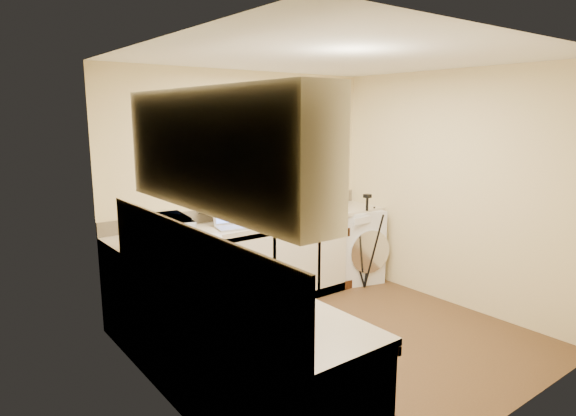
{
  "coord_description": "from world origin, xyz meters",
  "views": [
    {
      "loc": [
        -2.85,
        -2.97,
        2.01
      ],
      "look_at": [
        -0.15,
        0.55,
        1.15
      ],
      "focal_mm": 30.62,
      "sensor_mm": 36.0,
      "label": 1
    }
  ],
  "objects_px": {
    "plant_a": "(222,194)",
    "plant_b": "(243,192)",
    "washing_machine": "(351,244)",
    "soap_bottle_green": "(309,185)",
    "laptop": "(232,220)",
    "soap_bottle_clear": "(317,186)",
    "dish_rack": "(321,208)",
    "microwave": "(166,236)",
    "kettle": "(211,253)",
    "glass_jug": "(295,300)",
    "steel_jar": "(233,283)",
    "tripod": "(366,242)",
    "plant_c": "(269,192)",
    "plant_d": "(285,188)",
    "cup_back": "(328,204)",
    "cup_left": "(247,292)"
  },
  "relations": [
    {
      "from": "plant_a",
      "to": "plant_b",
      "type": "relative_size",
      "value": 1.03
    },
    {
      "from": "washing_machine",
      "to": "soap_bottle_green",
      "type": "xyz_separation_m",
      "value": [
        -0.44,
        0.27,
        0.74
      ]
    },
    {
      "from": "laptop",
      "to": "soap_bottle_clear",
      "type": "xyz_separation_m",
      "value": [
        1.35,
        0.28,
        0.19
      ]
    },
    {
      "from": "dish_rack",
      "to": "plant_b",
      "type": "relative_size",
      "value": 1.41
    },
    {
      "from": "microwave",
      "to": "kettle",
      "type": "bearing_deg",
      "value": -160.92
    },
    {
      "from": "glass_jug",
      "to": "steel_jar",
      "type": "distance_m",
      "value": 0.51
    },
    {
      "from": "tripod",
      "to": "soap_bottle_clear",
      "type": "bearing_deg",
      "value": 88.9
    },
    {
      "from": "dish_rack",
      "to": "plant_c",
      "type": "distance_m",
      "value": 0.67
    },
    {
      "from": "plant_d",
      "to": "cup_back",
      "type": "bearing_deg",
      "value": -12.81
    },
    {
      "from": "dish_rack",
      "to": "soap_bottle_clear",
      "type": "bearing_deg",
      "value": 56.19
    },
    {
      "from": "plant_d",
      "to": "cup_left",
      "type": "relative_size",
      "value": 2.37
    },
    {
      "from": "plant_b",
      "to": "plant_c",
      "type": "distance_m",
      "value": 0.33
    },
    {
      "from": "microwave",
      "to": "washing_machine",
      "type": "bearing_deg",
      "value": -70.54
    },
    {
      "from": "microwave",
      "to": "soap_bottle_green",
      "type": "xyz_separation_m",
      "value": [
        2.15,
        0.79,
        0.13
      ]
    },
    {
      "from": "washing_machine",
      "to": "dish_rack",
      "type": "distance_m",
      "value": 0.66
    },
    {
      "from": "soap_bottle_clear",
      "to": "glass_jug",
      "type": "bearing_deg",
      "value": -132.93
    },
    {
      "from": "microwave",
      "to": "plant_a",
      "type": "bearing_deg",
      "value": -43.1
    },
    {
      "from": "kettle",
      "to": "glass_jug",
      "type": "bearing_deg",
      "value": -91.53
    },
    {
      "from": "plant_d",
      "to": "soap_bottle_green",
      "type": "distance_m",
      "value": 0.37
    },
    {
      "from": "washing_machine",
      "to": "kettle",
      "type": "distance_m",
      "value": 2.76
    },
    {
      "from": "soap_bottle_clear",
      "to": "cup_back",
      "type": "xyz_separation_m",
      "value": [
        0.07,
        -0.13,
        -0.2
      ]
    },
    {
      "from": "glass_jug",
      "to": "plant_d",
      "type": "xyz_separation_m",
      "value": [
        1.7,
        2.34,
        0.2
      ]
    },
    {
      "from": "laptop",
      "to": "plant_c",
      "type": "height_order",
      "value": "plant_c"
    },
    {
      "from": "plant_a",
      "to": "plant_d",
      "type": "bearing_deg",
      "value": 0.21
    },
    {
      "from": "kettle",
      "to": "glass_jug",
      "type": "height_order",
      "value": "kettle"
    },
    {
      "from": "steel_jar",
      "to": "kettle",
      "type": "bearing_deg",
      "value": 75.53
    },
    {
      "from": "plant_a",
      "to": "soap_bottle_green",
      "type": "height_order",
      "value": "plant_a"
    },
    {
      "from": "glass_jug",
      "to": "soap_bottle_green",
      "type": "height_order",
      "value": "soap_bottle_green"
    },
    {
      "from": "plant_c",
      "to": "plant_d",
      "type": "relative_size",
      "value": 0.86
    },
    {
      "from": "plant_b",
      "to": "cup_left",
      "type": "relative_size",
      "value": 2.54
    },
    {
      "from": "laptop",
      "to": "kettle",
      "type": "bearing_deg",
      "value": -114.96
    },
    {
      "from": "washing_machine",
      "to": "plant_d",
      "type": "height_order",
      "value": "plant_d"
    },
    {
      "from": "steel_jar",
      "to": "plant_a",
      "type": "relative_size",
      "value": 0.44
    },
    {
      "from": "dish_rack",
      "to": "plant_c",
      "type": "relative_size",
      "value": 1.75
    },
    {
      "from": "microwave",
      "to": "plant_c",
      "type": "xyz_separation_m",
      "value": [
        1.55,
        0.77,
        0.11
      ]
    },
    {
      "from": "plant_a",
      "to": "plant_d",
      "type": "distance_m",
      "value": 0.82
    },
    {
      "from": "steel_jar",
      "to": "soap_bottle_clear",
      "type": "bearing_deg",
      "value": 38.95
    },
    {
      "from": "plant_b",
      "to": "cup_back",
      "type": "xyz_separation_m",
      "value": [
        1.1,
        -0.14,
        -0.23
      ]
    },
    {
      "from": "dish_rack",
      "to": "plant_a",
      "type": "height_order",
      "value": "plant_a"
    },
    {
      "from": "washing_machine",
      "to": "glass_jug",
      "type": "xyz_separation_m",
      "value": [
        -2.51,
        -2.08,
        0.54
      ]
    },
    {
      "from": "soap_bottle_green",
      "to": "cup_left",
      "type": "distance_m",
      "value": 2.97
    },
    {
      "from": "plant_d",
      "to": "plant_c",
      "type": "bearing_deg",
      "value": -177.95
    },
    {
      "from": "plant_a",
      "to": "glass_jug",
      "type": "bearing_deg",
      "value": -110.75
    },
    {
      "from": "kettle",
      "to": "plant_b",
      "type": "height_order",
      "value": "plant_b"
    },
    {
      "from": "plant_c",
      "to": "soap_bottle_green",
      "type": "xyz_separation_m",
      "value": [
        0.59,
        0.02,
        0.02
      ]
    },
    {
      "from": "laptop",
      "to": "soap_bottle_green",
      "type": "bearing_deg",
      "value": 25.87
    },
    {
      "from": "microwave",
      "to": "cup_back",
      "type": "height_order",
      "value": "microwave"
    },
    {
      "from": "kettle",
      "to": "soap_bottle_clear",
      "type": "xyz_separation_m",
      "value": [
        2.15,
        1.32,
        0.14
      ]
    },
    {
      "from": "steel_jar",
      "to": "plant_a",
      "type": "bearing_deg",
      "value": 61.66
    },
    {
      "from": "tripod",
      "to": "cup_back",
      "type": "height_order",
      "value": "tripod"
    }
  ]
}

